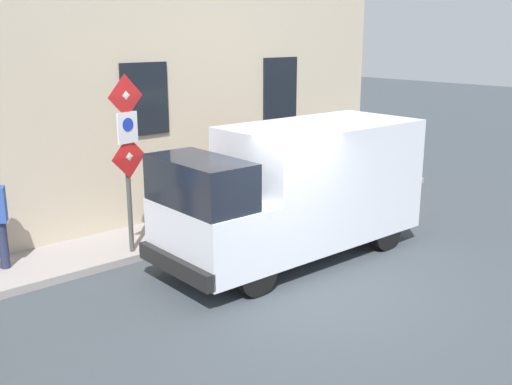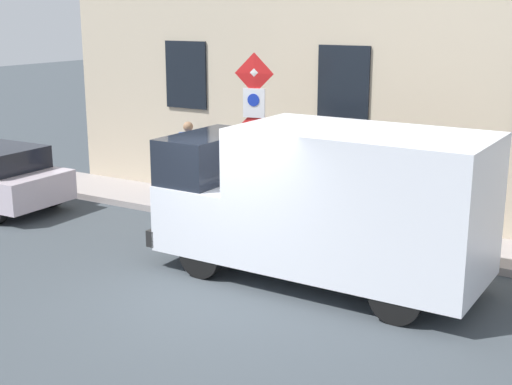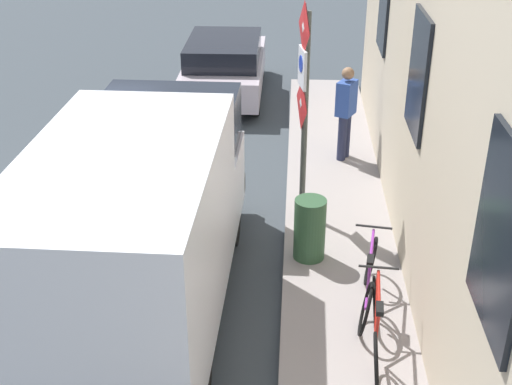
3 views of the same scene
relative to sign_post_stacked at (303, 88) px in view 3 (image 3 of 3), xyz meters
The scene contains 9 objects.
ground_plane 4.19m from the sign_post_stacked, 159.90° to the right, with size 80.00×80.00×0.00m, color #3A4147.
sidewalk_slab 2.54m from the sign_post_stacked, 63.67° to the right, with size 1.62×16.07×0.14m, color gray.
sign_post_stacked is the anchor object (origin of this frame).
delivery_van 3.22m from the sign_post_stacked, 127.95° to the right, with size 2.08×5.36×2.50m.
parked_hatchback 6.34m from the sign_post_stacked, 106.53° to the left, with size 1.80×4.02×1.38m.
bicycle_red 3.77m from the sign_post_stacked, 75.10° to the right, with size 0.46×1.71×0.89m.
bicycle_purple 3.01m from the sign_post_stacked, 69.56° to the right, with size 0.50×1.71×0.89m.
pedestrian 2.60m from the sign_post_stacked, 69.74° to the left, with size 0.41×0.47×1.72m.
litter_bin 2.04m from the sign_post_stacked, 83.28° to the right, with size 0.44×0.44×0.90m, color #2D5133.
Camera 3 is at (3.23, -8.14, 5.34)m, focal length 47.71 mm.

